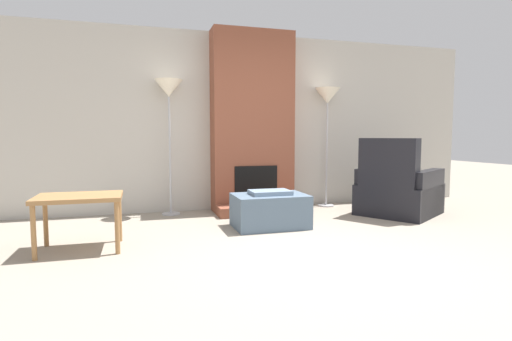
{
  "coord_description": "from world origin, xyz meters",
  "views": [
    {
      "loc": [
        -1.6,
        -3.2,
        1.09
      ],
      "look_at": [
        0.0,
        2.25,
        0.6
      ],
      "focal_mm": 28.0,
      "sensor_mm": 36.0,
      "label": 1
    }
  ],
  "objects_px": {
    "side_table": "(79,202)",
    "floor_lamp_right": "(327,102)",
    "ottoman": "(270,210)",
    "armchair": "(397,193)",
    "floor_lamp_left": "(169,95)"
  },
  "relations": [
    {
      "from": "armchair",
      "to": "floor_lamp_left",
      "type": "distance_m",
      "value": 3.42
    },
    {
      "from": "ottoman",
      "to": "side_table",
      "type": "bearing_deg",
      "value": -168.83
    },
    {
      "from": "side_table",
      "to": "floor_lamp_left",
      "type": "bearing_deg",
      "value": 57.79
    },
    {
      "from": "armchair",
      "to": "floor_lamp_left",
      "type": "xyz_separation_m",
      "value": [
        -3.0,
        0.92,
        1.34
      ]
    },
    {
      "from": "floor_lamp_left",
      "to": "side_table",
      "type": "bearing_deg",
      "value": -122.21
    },
    {
      "from": "side_table",
      "to": "floor_lamp_left",
      "type": "xyz_separation_m",
      "value": [
        0.97,
        1.54,
        1.19
      ]
    },
    {
      "from": "ottoman",
      "to": "armchair",
      "type": "relative_size",
      "value": 0.64
    },
    {
      "from": "armchair",
      "to": "floor_lamp_left",
      "type": "bearing_deg",
      "value": 40.11
    },
    {
      "from": "ottoman",
      "to": "side_table",
      "type": "height_order",
      "value": "side_table"
    },
    {
      "from": "ottoman",
      "to": "floor_lamp_right",
      "type": "relative_size",
      "value": 0.47
    },
    {
      "from": "ottoman",
      "to": "armchair",
      "type": "bearing_deg",
      "value": 6.34
    },
    {
      "from": "side_table",
      "to": "floor_lamp_right",
      "type": "distance_m",
      "value": 3.86
    },
    {
      "from": "armchair",
      "to": "side_table",
      "type": "height_order",
      "value": "armchair"
    },
    {
      "from": "floor_lamp_right",
      "to": "ottoman",
      "type": "bearing_deg",
      "value": -138.93
    },
    {
      "from": "armchair",
      "to": "ottoman",
      "type": "bearing_deg",
      "value": 63.49
    }
  ]
}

